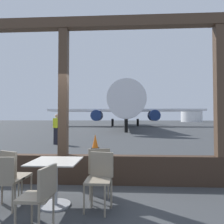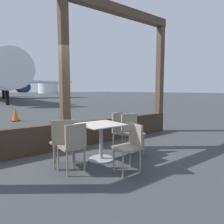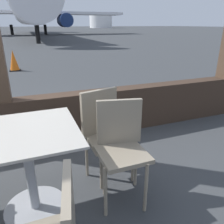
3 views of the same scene
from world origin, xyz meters
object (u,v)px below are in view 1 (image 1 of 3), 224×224
cafe_chair_side_extra (100,171)px  airplane (125,108)px  cafe_chair_window_left (100,175)px  cafe_chair_aisle_right (13,172)px  cafe_chair_aisle_left (41,192)px  cafe_chair_window_right (5,178)px  traffic_cone (95,142)px  ground_crew_worker (57,129)px  fuel_storage_tank (192,116)px  dining_table (55,179)px

cafe_chair_side_extra → airplane: (0.68, 33.08, 2.76)m
cafe_chair_window_left → cafe_chair_side_extra: bearing=96.5°
cafe_chair_aisle_right → cafe_chair_side_extra: (1.52, 0.16, 0.00)m
cafe_chair_aisle_left → airplane: bearing=87.8°
cafe_chair_window_right → cafe_chair_aisle_left: bearing=-35.0°
cafe_chair_side_extra → airplane: bearing=88.8°
cafe_chair_window_left → cafe_chair_aisle_right: cafe_chair_aisle_right is taller
cafe_chair_aisle_right → traffic_cone: cafe_chair_aisle_right is taller
cafe_chair_window_left → ground_crew_worker: ground_crew_worker is taller
airplane → traffic_cone: (-1.67, -26.51, -2.97)m
ground_crew_worker → cafe_chair_side_extra: bearing=-67.0°
cafe_chair_aisle_left → fuel_storage_tank: fuel_storage_tank is taller
ground_crew_worker → traffic_cone: ground_crew_worker is taller
cafe_chair_aisle_left → cafe_chair_side_extra: (0.66, 1.06, 0.03)m
cafe_chair_window_left → cafe_chair_aisle_left: 1.01m
cafe_chair_side_extra → airplane: airplane is taller
cafe_chair_window_left → traffic_cone: bearing=98.4°
dining_table → cafe_chair_aisle_right: 0.80m
fuel_storage_tank → dining_table: bearing=-109.0°
dining_table → cafe_chair_window_left: cafe_chair_window_left is taller
dining_table → cafe_chair_aisle_right: size_ratio=0.89×
cafe_chair_aisle_left → fuel_storage_tank: 95.17m
cafe_chair_aisle_left → traffic_cone: 7.64m
airplane → traffic_cone: airplane is taller
cafe_chair_window_left → cafe_chair_window_right: cafe_chair_window_left is taller
cafe_chair_aisle_left → dining_table: bearing=95.4°
fuel_storage_tank → cafe_chair_window_right: bearing=-109.3°
cafe_chair_aisle_right → fuel_storage_tank: (31.47, 89.18, 2.13)m
cafe_chair_window_right → cafe_chair_aisle_right: size_ratio=0.96×
cafe_chair_window_right → ground_crew_worker: 8.70m
fuel_storage_tank → traffic_cone: bearing=-110.6°
cafe_chair_window_left → cafe_chair_side_extra: size_ratio=0.99×
cafe_chair_aisle_right → fuel_storage_tank: 94.60m
cafe_chair_aisle_left → cafe_chair_window_right: bearing=145.0°
cafe_chair_aisle_right → airplane: (2.21, 33.24, 2.76)m
cafe_chair_window_right → cafe_chair_side_extra: bearing=18.2°
traffic_cone → dining_table: bearing=-87.9°
cafe_chair_window_right → cafe_chair_aisle_left: size_ratio=1.02×
dining_table → cafe_chair_aisle_right: cafe_chair_aisle_right is taller
cafe_chair_aisle_right → airplane: 33.42m
dining_table → cafe_chair_aisle_left: size_ratio=0.94×
cafe_chair_side_extra → fuel_storage_tank: size_ratio=0.10×
airplane → fuel_storage_tank: airplane is taller
cafe_chair_window_right → ground_crew_worker: ground_crew_worker is taller
cafe_chair_window_left → cafe_chair_window_right: bearing=-174.0°
dining_table → ground_crew_worker: (-2.66, 8.24, 0.45)m
dining_table → traffic_cone: bearing=92.1°
dining_table → cafe_chair_side_extra: 0.78m
traffic_cone → fuel_storage_tank: (30.94, 82.46, 2.33)m
dining_table → airplane: airplane is taller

